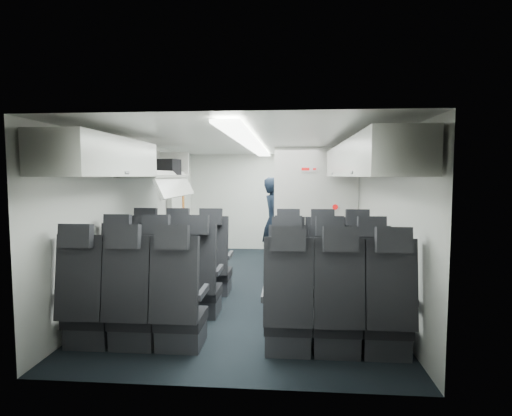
# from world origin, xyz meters

# --- Properties ---
(cabin_shell) EXTENTS (3.41, 6.01, 2.16)m
(cabin_shell) POSITION_xyz_m (0.00, 0.00, 1.12)
(cabin_shell) COLOR black
(cabin_shell) RESTS_ON ground
(seat_row_front) EXTENTS (3.33, 0.56, 1.24)m
(seat_row_front) POSITION_xyz_m (-0.00, -0.53, 0.40)
(seat_row_front) COLOR black
(seat_row_front) RESTS_ON cabin_shell
(seat_row_mid) EXTENTS (3.33, 0.56, 1.24)m
(seat_row_mid) POSITION_xyz_m (-0.00, -1.43, 0.40)
(seat_row_mid) COLOR black
(seat_row_mid) RESTS_ON cabin_shell
(seat_row_rear) EXTENTS (3.33, 0.56, 1.24)m
(seat_row_rear) POSITION_xyz_m (-0.00, -2.33, 0.40)
(seat_row_rear) COLOR black
(seat_row_rear) RESTS_ON cabin_shell
(overhead_bin_left_rear) EXTENTS (0.53, 1.80, 0.40)m
(overhead_bin_left_rear) POSITION_xyz_m (-1.40, -2.00, 1.86)
(overhead_bin_left_rear) COLOR silver
(overhead_bin_left_rear) RESTS_ON cabin_shell
(overhead_bin_left_front_open) EXTENTS (0.64, 1.70, 0.72)m
(overhead_bin_left_front_open) POSITION_xyz_m (-1.44, -0.25, 1.74)
(overhead_bin_left_front_open) COLOR #9E9E93
(overhead_bin_left_front_open) RESTS_ON cabin_shell
(overhead_bin_right_rear) EXTENTS (0.53, 1.80, 0.40)m
(overhead_bin_right_rear) POSITION_xyz_m (1.40, -2.00, 1.86)
(overhead_bin_right_rear) COLOR silver
(overhead_bin_right_rear) RESTS_ON cabin_shell
(overhead_bin_right_front) EXTENTS (0.53, 1.70, 0.40)m
(overhead_bin_right_front) POSITION_xyz_m (1.40, -0.25, 1.86)
(overhead_bin_right_front) COLOR silver
(overhead_bin_right_front) RESTS_ON cabin_shell
(bulkhead_partition) EXTENTS (1.40, 0.15, 2.13)m
(bulkhead_partition) POSITION_xyz_m (0.98, 0.80, 1.08)
(bulkhead_partition) COLOR white
(bulkhead_partition) RESTS_ON cabin_shell
(galley_unit) EXTENTS (0.85, 0.52, 1.90)m
(galley_unit) POSITION_xyz_m (0.95, 2.72, 0.95)
(galley_unit) COLOR #939399
(galley_unit) RESTS_ON cabin_shell
(boarding_door) EXTENTS (0.12, 1.27, 1.86)m
(boarding_door) POSITION_xyz_m (-1.64, 1.55, 0.95)
(boarding_door) COLOR silver
(boarding_door) RESTS_ON cabin_shell
(flight_attendant) EXTENTS (0.52, 0.67, 1.64)m
(flight_attendant) POSITION_xyz_m (0.25, 1.38, 0.82)
(flight_attendant) COLOR black
(flight_attendant) RESTS_ON ground
(carry_on_bag) EXTENTS (0.47, 0.37, 0.25)m
(carry_on_bag) POSITION_xyz_m (-1.39, 0.09, 1.80)
(carry_on_bag) COLOR black
(carry_on_bag) RESTS_ON overhead_bin_left_front_open
(papers) EXTENTS (0.19, 0.06, 0.13)m
(papers) POSITION_xyz_m (0.44, 1.33, 1.02)
(papers) COLOR white
(papers) RESTS_ON flight_attendant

